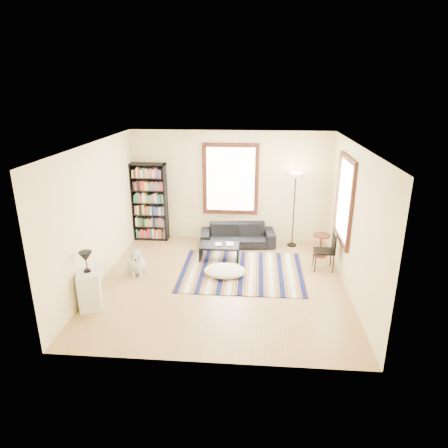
# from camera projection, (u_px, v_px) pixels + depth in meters

# --- Properties ---
(floor) EXTENTS (5.00, 5.00, 0.10)m
(floor) POSITION_uv_depth(u_px,v_px,m) (222.00, 285.00, 8.20)
(floor) COLOR tan
(floor) RESTS_ON ground
(ceiling) EXTENTS (5.00, 5.00, 0.10)m
(ceiling) POSITION_uv_depth(u_px,v_px,m) (222.00, 142.00, 7.24)
(ceiling) COLOR white
(ceiling) RESTS_ON floor
(wall_back) EXTENTS (5.00, 0.10, 2.80)m
(wall_back) POSITION_uv_depth(u_px,v_px,m) (231.00, 186.00, 10.12)
(wall_back) COLOR #F5E7A5
(wall_back) RESTS_ON floor
(wall_front) EXTENTS (5.00, 0.10, 2.80)m
(wall_front) POSITION_uv_depth(u_px,v_px,m) (205.00, 278.00, 5.32)
(wall_front) COLOR #F5E7A5
(wall_front) RESTS_ON floor
(wall_left) EXTENTS (0.10, 5.00, 2.80)m
(wall_left) POSITION_uv_depth(u_px,v_px,m) (94.00, 215.00, 7.92)
(wall_left) COLOR #F5E7A5
(wall_left) RESTS_ON floor
(wall_right) EXTENTS (0.10, 5.00, 2.80)m
(wall_right) POSITION_uv_depth(u_px,v_px,m) (356.00, 221.00, 7.52)
(wall_right) COLOR #F5E7A5
(wall_right) RESTS_ON floor
(window_back) EXTENTS (1.20, 0.06, 1.60)m
(window_back) POSITION_uv_depth(u_px,v_px,m) (231.00, 179.00, 9.97)
(window_back) COLOR white
(window_back) RESTS_ON wall_back
(window_right) EXTENTS (0.06, 1.20, 1.60)m
(window_right) POSITION_uv_depth(u_px,v_px,m) (345.00, 200.00, 8.21)
(window_right) COLOR white
(window_right) RESTS_ON wall_right
(rug) EXTENTS (2.66, 2.13, 0.02)m
(rug) POSITION_uv_depth(u_px,v_px,m) (242.00, 271.00, 8.64)
(rug) COLOR #0B123B
(rug) RESTS_ON floor
(sofa) EXTENTS (0.92, 1.91, 0.54)m
(sofa) POSITION_uv_depth(u_px,v_px,m) (238.00, 235.00, 10.00)
(sofa) COLOR black
(sofa) RESTS_ON floor
(bookshelf) EXTENTS (0.90, 0.30, 2.00)m
(bookshelf) POSITION_uv_depth(u_px,v_px,m) (149.00, 202.00, 10.19)
(bookshelf) COLOR black
(bookshelf) RESTS_ON floor
(coffee_table) EXTENTS (1.00, 0.71, 0.36)m
(coffee_table) POSITION_uv_depth(u_px,v_px,m) (219.00, 252.00, 9.22)
(coffee_table) COLOR black
(coffee_table) RESTS_ON floor
(book_a) EXTENTS (0.21, 0.17, 0.02)m
(book_a) POSITION_uv_depth(u_px,v_px,m) (215.00, 244.00, 9.17)
(book_a) COLOR beige
(book_a) RESTS_ON coffee_table
(book_b) EXTENTS (0.24, 0.18, 0.02)m
(book_b) POSITION_uv_depth(u_px,v_px,m) (226.00, 244.00, 9.20)
(book_b) COLOR beige
(book_b) RESTS_ON coffee_table
(floor_cushion) EXTENTS (1.02, 0.86, 0.22)m
(floor_cushion) POSITION_uv_depth(u_px,v_px,m) (225.00, 271.00, 8.45)
(floor_cushion) COLOR white
(floor_cushion) RESTS_ON floor
(floor_lamp) EXTENTS (0.39, 0.39, 1.86)m
(floor_lamp) POSITION_uv_depth(u_px,v_px,m) (294.00, 210.00, 9.77)
(floor_lamp) COLOR black
(floor_lamp) RESTS_ON floor
(side_table) EXTENTS (0.44, 0.44, 0.54)m
(side_table) POSITION_uv_depth(u_px,v_px,m) (321.00, 245.00, 9.36)
(side_table) COLOR #431A10
(side_table) RESTS_ON floor
(folding_chair) EXTENTS (0.43, 0.41, 0.86)m
(folding_chair) POSITION_uv_depth(u_px,v_px,m) (324.00, 251.00, 8.63)
(folding_chair) COLOR black
(folding_chair) RESTS_ON floor
(white_cabinet) EXTENTS (0.53, 0.60, 0.70)m
(white_cabinet) POSITION_uv_depth(u_px,v_px,m) (90.00, 289.00, 7.19)
(white_cabinet) COLOR silver
(white_cabinet) RESTS_ON floor
(table_lamp) EXTENTS (0.31, 0.31, 0.38)m
(table_lamp) POSITION_uv_depth(u_px,v_px,m) (86.00, 262.00, 7.01)
(table_lamp) COLOR black
(table_lamp) RESTS_ON white_cabinet
(dog) EXTENTS (0.60, 0.72, 0.62)m
(dog) POSITION_uv_depth(u_px,v_px,m) (136.00, 260.00, 8.48)
(dog) COLOR silver
(dog) RESTS_ON floor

